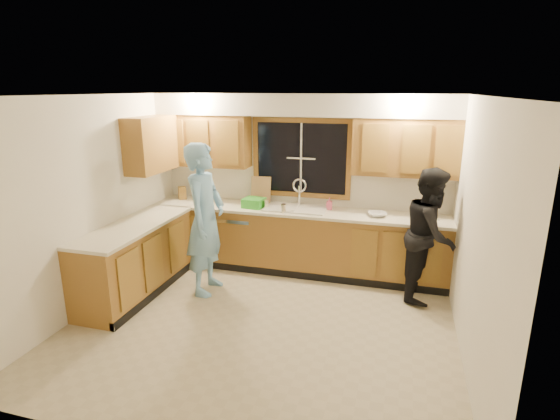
# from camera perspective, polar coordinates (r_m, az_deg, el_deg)

# --- Properties ---
(floor) EXTENTS (4.20, 4.20, 0.00)m
(floor) POSITION_cam_1_polar(r_m,az_deg,el_deg) (5.09, -2.44, -14.64)
(floor) COLOR #B3A88A
(floor) RESTS_ON ground
(ceiling) EXTENTS (4.20, 4.20, 0.00)m
(ceiling) POSITION_cam_1_polar(r_m,az_deg,el_deg) (4.40, -2.83, 14.74)
(ceiling) COLOR silver
(wall_back) EXTENTS (4.20, 0.00, 4.20)m
(wall_back) POSITION_cam_1_polar(r_m,az_deg,el_deg) (6.37, 2.77, 3.67)
(wall_back) COLOR white
(wall_back) RESTS_ON ground
(wall_left) EXTENTS (0.00, 3.80, 3.80)m
(wall_left) POSITION_cam_1_polar(r_m,az_deg,el_deg) (5.60, -23.47, 0.71)
(wall_left) COLOR white
(wall_left) RESTS_ON ground
(wall_right) EXTENTS (0.00, 3.80, 3.80)m
(wall_right) POSITION_cam_1_polar(r_m,az_deg,el_deg) (4.43, 24.15, -3.07)
(wall_right) COLOR white
(wall_right) RESTS_ON ground
(base_cabinets_back) EXTENTS (4.20, 0.60, 0.88)m
(base_cabinets_back) POSITION_cam_1_polar(r_m,az_deg,el_deg) (6.31, 2.05, -4.09)
(base_cabinets_back) COLOR olive
(base_cabinets_back) RESTS_ON ground
(base_cabinets_left) EXTENTS (0.60, 1.90, 0.88)m
(base_cabinets_left) POSITION_cam_1_polar(r_m,az_deg,el_deg) (5.93, -18.25, -6.21)
(base_cabinets_left) COLOR olive
(base_cabinets_left) RESTS_ON ground
(countertop_back) EXTENTS (4.20, 0.63, 0.04)m
(countertop_back) POSITION_cam_1_polar(r_m,az_deg,el_deg) (6.16, 2.06, -0.10)
(countertop_back) COLOR #ECE3C6
(countertop_back) RESTS_ON base_cabinets_back
(countertop_left) EXTENTS (0.63, 1.90, 0.04)m
(countertop_left) POSITION_cam_1_polar(r_m,az_deg,el_deg) (5.78, -18.51, -1.98)
(countertop_left) COLOR #ECE3C6
(countertop_left) RESTS_ON base_cabinets_left
(upper_cabinets_left) EXTENTS (1.35, 0.33, 0.75)m
(upper_cabinets_left) POSITION_cam_1_polar(r_m,az_deg,el_deg) (6.59, -9.81, 8.93)
(upper_cabinets_left) COLOR olive
(upper_cabinets_left) RESTS_ON wall_back
(upper_cabinets_right) EXTENTS (1.35, 0.33, 0.75)m
(upper_cabinets_right) POSITION_cam_1_polar(r_m,az_deg,el_deg) (5.95, 16.07, 7.86)
(upper_cabinets_right) COLOR olive
(upper_cabinets_right) RESTS_ON wall_back
(upper_cabinets_return) EXTENTS (0.33, 0.90, 0.75)m
(upper_cabinets_return) POSITION_cam_1_polar(r_m,az_deg,el_deg) (6.30, -16.47, 8.23)
(upper_cabinets_return) COLOR olive
(upper_cabinets_return) RESTS_ON wall_left
(soffit) EXTENTS (4.20, 0.35, 0.30)m
(soffit) POSITION_cam_1_polar(r_m,az_deg,el_deg) (6.07, 2.52, 13.56)
(soffit) COLOR silver
(soffit) RESTS_ON wall_back
(window_frame) EXTENTS (1.44, 0.03, 1.14)m
(window_frame) POSITION_cam_1_polar(r_m,az_deg,el_deg) (6.30, 2.79, 6.77)
(window_frame) COLOR black
(window_frame) RESTS_ON wall_back
(sink) EXTENTS (0.86, 0.52, 0.57)m
(sink) POSITION_cam_1_polar(r_m,az_deg,el_deg) (6.18, 2.10, -0.37)
(sink) COLOR silver
(sink) RESTS_ON countertop_back
(dishwasher) EXTENTS (0.60, 0.56, 0.82)m
(dishwasher) POSITION_cam_1_polar(r_m,az_deg,el_deg) (6.55, -5.23, -3.67)
(dishwasher) COLOR white
(dishwasher) RESTS_ON floor
(stove) EXTENTS (0.58, 0.75, 0.90)m
(stove) POSITION_cam_1_polar(r_m,az_deg,el_deg) (5.51, -21.54, -8.14)
(stove) COLOR white
(stove) RESTS_ON floor
(man) EXTENTS (0.49, 0.72, 1.94)m
(man) POSITION_cam_1_polar(r_m,az_deg,el_deg) (5.59, -9.72, -1.23)
(man) COLOR #7AB6E7
(man) RESTS_ON floor
(woman) EXTENTS (0.77, 0.91, 1.66)m
(woman) POSITION_cam_1_polar(r_m,az_deg,el_deg) (5.68, 19.06, -3.06)
(woman) COLOR black
(woman) RESTS_ON floor
(knife_block) EXTENTS (0.14, 0.14, 0.20)m
(knife_block) POSITION_cam_1_polar(r_m,az_deg,el_deg) (6.86, -12.65, 2.19)
(knife_block) COLOR olive
(knife_block) RESTS_ON countertop_back
(cutting_board) EXTENTS (0.30, 0.13, 0.39)m
(cutting_board) POSITION_cam_1_polar(r_m,az_deg,el_deg) (6.48, -2.51, 2.67)
(cutting_board) COLOR tan
(cutting_board) RESTS_ON countertop_back
(dish_crate) EXTENTS (0.31, 0.29, 0.13)m
(dish_crate) POSITION_cam_1_polar(r_m,az_deg,el_deg) (6.26, -3.44, 0.95)
(dish_crate) COLOR green
(dish_crate) RESTS_ON countertop_back
(soap_bottle) EXTENTS (0.08, 0.08, 0.17)m
(soap_bottle) POSITION_cam_1_polar(r_m,az_deg,el_deg) (6.17, 6.46, 0.84)
(soap_bottle) COLOR #E75881
(soap_bottle) RESTS_ON countertop_back
(bowl) EXTENTS (0.32, 0.32, 0.06)m
(bowl) POSITION_cam_1_polar(r_m,az_deg,el_deg) (5.95, 12.57, -0.55)
(bowl) COLOR silver
(bowl) RESTS_ON countertop_back
(can_left) EXTENTS (0.09, 0.09, 0.13)m
(can_left) POSITION_cam_1_polar(r_m,az_deg,el_deg) (6.18, -1.83, 0.77)
(can_left) COLOR beige
(can_left) RESTS_ON countertop_back
(can_right) EXTENTS (0.07, 0.07, 0.12)m
(can_right) POSITION_cam_1_polar(r_m,az_deg,el_deg) (5.96, 0.47, 0.20)
(can_right) COLOR beige
(can_right) RESTS_ON countertop_back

